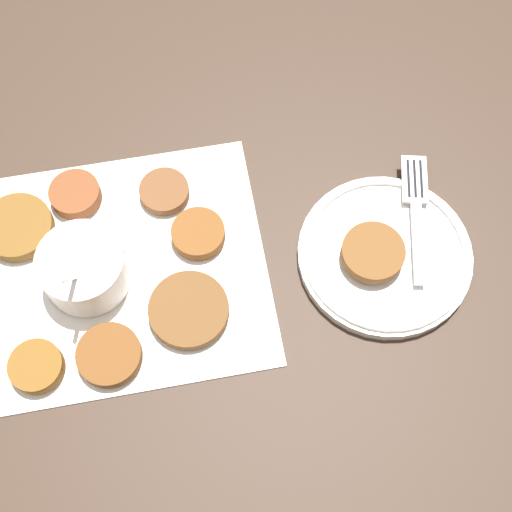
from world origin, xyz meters
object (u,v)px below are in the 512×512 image
Objects in this scene: sauce_bowl at (85,269)px; fritter_on_plate at (373,253)px; fork at (416,204)px; serving_plate at (385,254)px.

fritter_on_plate is (0.30, -0.08, -0.00)m from sauce_bowl.
sauce_bowl is at bearing 174.41° from fork.
fork reaches higher than serving_plate.
fork is (0.05, 0.04, 0.01)m from serving_plate.
sauce_bowl is at bearing 166.16° from serving_plate.
fritter_on_plate is 0.44× the size of fork.
fritter_on_plate is at bearing -179.04° from serving_plate.
sauce_bowl is 0.33m from serving_plate.
fork is at bearing 31.11° from fritter_on_plate.
serving_plate is at bearing 0.96° from fritter_on_plate.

